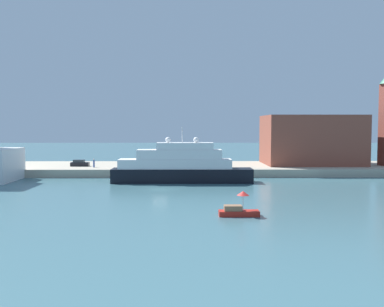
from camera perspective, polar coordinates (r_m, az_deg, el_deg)
ground at (r=72.37m, az=-4.29°, el=-4.73°), size 400.00×400.00×0.00m
quay_dock at (r=98.67m, az=-3.31°, el=-2.00°), size 110.00×21.27×1.67m
large_yacht at (r=80.73m, az=-1.57°, el=-1.73°), size 26.14×4.55×10.36m
small_motorboat at (r=51.31m, az=6.11°, el=-7.33°), size 4.71×1.63×2.94m
harbor_building at (r=103.95m, az=15.45°, el=1.75°), size 21.63×14.96×11.30m
parked_car at (r=98.52m, az=-14.58°, el=-1.27°), size 3.94×1.63×1.43m
person_figure at (r=95.00m, az=-12.80°, el=-1.28°), size 0.36×0.36×1.83m
mooring_bollard at (r=89.10m, az=-2.67°, el=-1.79°), size 0.50×0.50×0.84m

